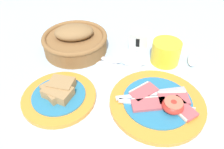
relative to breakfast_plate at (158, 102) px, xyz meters
The scene contains 9 objects.
ground_plane 0.11m from the breakfast_plate, behind, with size 3.00×3.00×0.00m, color #A3BCD1.
breakfast_plate is the anchor object (origin of this frame).
bread_plate 0.26m from the breakfast_plate, behind, with size 0.19×0.19×0.04m.
sugar_cup 0.19m from the breakfast_plate, 83.18° to the left, with size 0.09×0.09×0.07m.
bread_basket 0.34m from the breakfast_plate, 142.31° to the left, with size 0.21×0.21×0.09m.
number_card 0.24m from the breakfast_plate, 105.45° to the left, with size 0.07×0.05×0.07m.
teaspoon_by_saucer 0.20m from the breakfast_plate, 58.99° to the left, with size 0.05×0.19×0.01m.
teaspoon_near_cup 0.20m from the breakfast_plate, 127.27° to the left, with size 0.19×0.06×0.01m.
teaspoon_stray 0.18m from the breakfast_plate, 122.83° to the left, with size 0.19×0.03×0.01m.
Camera 1 is at (0.05, -0.38, 0.43)m, focal length 35.00 mm.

